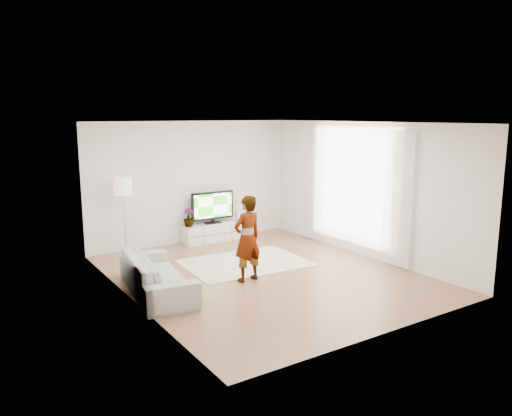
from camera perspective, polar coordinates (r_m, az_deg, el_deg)
floor at (r=9.39m, az=0.95°, el=-7.63°), size 6.00×6.00×0.00m
ceiling at (r=8.91m, az=1.00°, el=9.72°), size 6.00×6.00×0.00m
wall_left at (r=7.95m, az=-14.16°, el=-0.88°), size 0.02×6.00×2.80m
wall_right at (r=10.63m, az=12.24°, el=2.06°), size 0.02×6.00×2.80m
wall_back at (r=11.63m, az=-7.31°, el=2.94°), size 5.00×0.02×2.80m
wall_front at (r=6.82m, az=15.21°, el=-2.83°), size 5.00×0.02×2.80m
window at (r=10.82m, az=11.05°, el=2.52°), size 0.01×2.60×2.50m
curtain_near at (r=9.89m, az=15.91°, el=0.97°), size 0.04×0.70×2.60m
curtain_far at (r=11.74m, az=6.35°, el=2.79°), size 0.04×0.70×2.60m
media_console at (r=11.82m, az=-4.87°, el=-2.76°), size 1.49×0.43×0.42m
television at (r=11.72m, az=-4.98°, el=0.21°), size 1.08×0.21×0.75m
game_console at (r=12.07m, az=-2.16°, el=-0.89°), size 0.05×0.16×0.22m
potted_plant at (r=11.45m, az=-7.71°, el=-1.09°), size 0.29×0.29×0.42m
rug at (r=10.09m, az=-1.24°, el=-6.27°), size 2.50×1.87×0.01m
player at (r=8.84m, az=-1.00°, el=-3.50°), size 0.60×0.43×1.55m
sofa at (r=8.57m, az=-11.28°, el=-7.40°), size 1.15×2.29×0.64m
floor_lamp at (r=10.72m, az=-14.95°, el=2.01°), size 0.37×0.37×1.65m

